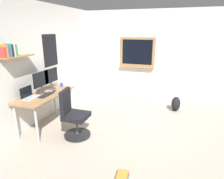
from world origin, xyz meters
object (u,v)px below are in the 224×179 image
object	(u,v)px
laptop	(29,95)
monitor_primary	(41,81)
backpack	(176,104)
coffee_mug	(62,85)
computer_mouse	(54,91)
monitor_secondary	(51,77)
office_chair	(73,117)
keyboard	(46,95)
book_stack_on_floor	(122,177)
desk	(46,98)

from	to	relation	value
laptop	monitor_primary	size ratio (longest dim) A/B	0.67
backpack	coffee_mug	bearing A→B (deg)	113.90
computer_mouse	backpack	size ratio (longest dim) A/B	0.28
monitor_primary	monitor_secondary	distance (m)	0.34
office_chair	monitor_primary	xyz separation A→B (m)	(0.23, 0.84, 0.59)
office_chair	monitor_primary	bearing A→B (deg)	74.79
coffee_mug	office_chair	bearing A→B (deg)	-137.24
office_chair	monitor_secondary	xyz separation A→B (m)	(0.57, 0.84, 0.59)
keyboard	book_stack_on_floor	distance (m)	2.24
book_stack_on_floor	keyboard	bearing A→B (deg)	63.02
monitor_primary	coffee_mug	distance (m)	0.61
laptop	desk	bearing A→B (deg)	-24.82
desk	monitor_secondary	xyz separation A→B (m)	(0.38, 0.09, 0.35)
office_chair	laptop	size ratio (longest dim) A/B	3.06
desk	computer_mouse	distance (m)	0.24
monitor_primary	backpack	bearing A→B (deg)	-57.93
laptop	backpack	world-z (taller)	laptop
keyboard	computer_mouse	bearing A→B (deg)	0.00
keyboard	book_stack_on_floor	bearing A→B (deg)	-116.98
monitor_secondary	keyboard	size ratio (longest dim) A/B	1.25
desk	coffee_mug	distance (m)	0.60
coffee_mug	monitor_primary	bearing A→B (deg)	167.88
office_chair	coffee_mug	bearing A→B (deg)	42.76
coffee_mug	laptop	bearing A→B (deg)	169.45
monitor_secondary	computer_mouse	distance (m)	0.35
desk	coffee_mug	world-z (taller)	coffee_mug
coffee_mug	book_stack_on_floor	bearing A→B (deg)	-129.79
monitor_secondary	backpack	distance (m)	3.16
desk	computer_mouse	bearing A→B (deg)	-19.29
desk	coffee_mug	bearing A→B (deg)	-2.33
computer_mouse	coffee_mug	xyz separation A→B (m)	(0.38, 0.05, 0.03)
monitor_secondary	book_stack_on_floor	bearing A→B (deg)	-124.36
monitor_secondary	keyboard	distance (m)	0.54
keyboard	coffee_mug	xyz separation A→B (m)	(0.66, 0.05, 0.04)
computer_mouse	coffee_mug	size ratio (longest dim) A/B	1.13
office_chair	keyboard	bearing A→B (deg)	79.41
office_chair	coffee_mug	world-z (taller)	office_chair
laptop	coffee_mug	world-z (taller)	laptop
office_chair	coffee_mug	size ratio (longest dim) A/B	10.33
desk	office_chair	distance (m)	0.81
desk	monitor_secondary	bearing A→B (deg)	14.09
office_chair	computer_mouse	world-z (taller)	office_chair
keyboard	computer_mouse	size ratio (longest dim) A/B	3.56
backpack	book_stack_on_floor	xyz separation A→B (m)	(-2.78, 0.66, -0.15)
backpack	book_stack_on_floor	bearing A→B (deg)	166.62
keyboard	office_chair	bearing A→B (deg)	-100.59
desk	office_chair	bearing A→B (deg)	-104.60
monitor_secondary	coffee_mug	world-z (taller)	monitor_secondary
laptop	book_stack_on_floor	xyz separation A→B (m)	(-0.73, -2.12, -0.75)
office_chair	backpack	xyz separation A→B (m)	(1.94, -1.89, -0.22)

